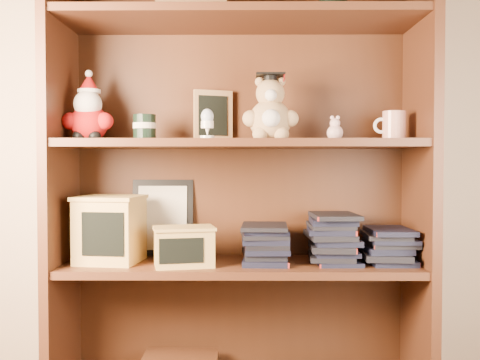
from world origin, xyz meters
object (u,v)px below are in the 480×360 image
at_px(bookcase, 239,192).
at_px(grad_teddy_bear, 270,114).
at_px(teacher_mug, 393,126).
at_px(treats_box, 110,229).

bearing_deg(bookcase, grad_teddy_bear, -29.62).
relative_size(bookcase, teacher_mug, 15.20).
distance_m(bookcase, teacher_mug, 0.55).
bearing_deg(treats_box, bookcase, 6.95).
height_order(bookcase, grad_teddy_bear, bookcase).
height_order(grad_teddy_bear, teacher_mug, grad_teddy_bear).
height_order(grad_teddy_bear, treats_box, grad_teddy_bear).
height_order(bookcase, treats_box, bookcase).
relative_size(grad_teddy_bear, treats_box, 0.99).
distance_m(bookcase, treats_box, 0.44).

